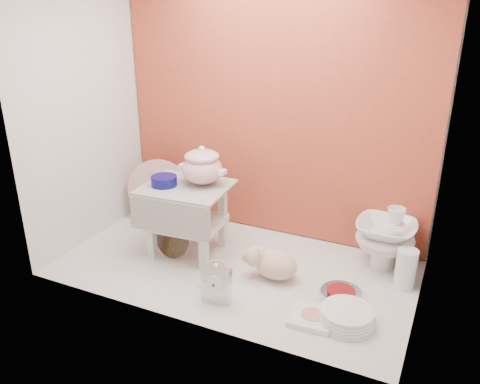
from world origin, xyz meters
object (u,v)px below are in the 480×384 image
object	(u,v)px
blue_white_vase	(171,200)
crystal_bowl	(341,297)
gold_rim_teacup	(215,274)
plush_pig	(276,264)
floral_platter	(159,191)
mantel_clock	(217,283)
dinner_plate_stack	(347,317)
soup_tureen	(202,165)
step_stool	(187,219)
porcelain_tower	(385,237)

from	to	relation	value
blue_white_vase	crystal_bowl	distance (m)	1.26
gold_rim_teacup	plush_pig	bearing A→B (deg)	34.55
floral_platter	mantel_clock	size ratio (longest dim) A/B	2.00
floral_platter	dinner_plate_stack	size ratio (longest dim) A/B	1.62
mantel_clock	blue_white_vase	bearing A→B (deg)	129.55
blue_white_vase	dinner_plate_stack	distance (m)	1.37
floral_platter	crystal_bowl	xyz separation A→B (m)	(1.24, -0.38, -0.17)
soup_tureen	dinner_plate_stack	distance (m)	1.04
soup_tureen	blue_white_vase	distance (m)	0.57
plush_pig	dinner_plate_stack	xyz separation A→B (m)	(0.41, -0.21, -0.05)
blue_white_vase	floral_platter	bearing A→B (deg)	-141.05
gold_rim_teacup	crystal_bowl	world-z (taller)	gold_rim_teacup
step_stool	floral_platter	world-z (taller)	floral_platter
porcelain_tower	crystal_bowl	bearing A→B (deg)	-105.23
plush_pig	crystal_bowl	distance (m)	0.36
plush_pig	mantel_clock	bearing A→B (deg)	-113.76
porcelain_tower	mantel_clock	bearing A→B (deg)	-134.29
soup_tureen	crystal_bowl	xyz separation A→B (m)	(0.82, -0.18, -0.46)
mantel_clock	gold_rim_teacup	size ratio (longest dim) A/B	1.69
mantel_clock	gold_rim_teacup	distance (m)	0.15
dinner_plate_stack	plush_pig	bearing A→B (deg)	152.95
blue_white_vase	plush_pig	distance (m)	0.91
step_stool	dinner_plate_stack	xyz separation A→B (m)	(0.95, -0.27, -0.16)
mantel_clock	dinner_plate_stack	bearing A→B (deg)	3.36
soup_tureen	plush_pig	bearing A→B (deg)	-14.06
crystal_bowl	blue_white_vase	bearing A→B (deg)	160.12
plush_pig	crystal_bowl	world-z (taller)	plush_pig
soup_tureen	dinner_plate_stack	size ratio (longest dim) A/B	1.03
floral_platter	plush_pig	distance (m)	0.95
step_stool	plush_pig	size ratio (longest dim) A/B	1.59
step_stool	porcelain_tower	size ratio (longest dim) A/B	1.30
floral_platter	plush_pig	bearing A→B (deg)	-19.73
floral_platter	porcelain_tower	world-z (taller)	floral_platter
blue_white_vase	plush_pig	size ratio (longest dim) A/B	0.95
dinner_plate_stack	crystal_bowl	world-z (taller)	dinner_plate_stack
soup_tureen	blue_white_vase	xyz separation A→B (m)	(-0.37, 0.25, -0.36)
soup_tureen	crystal_bowl	bearing A→B (deg)	-12.61
step_stool	gold_rim_teacup	world-z (taller)	step_stool
dinner_plate_stack	step_stool	bearing A→B (deg)	164.21
blue_white_vase	gold_rim_teacup	bearing A→B (deg)	-42.33
mantel_clock	porcelain_tower	xyz separation A→B (m)	(0.63, 0.65, 0.07)
step_stool	dinner_plate_stack	bearing A→B (deg)	-19.83
gold_rim_teacup	mantel_clock	bearing A→B (deg)	-59.30
floral_platter	porcelain_tower	xyz separation A→B (m)	(1.35, 0.03, -0.03)
soup_tureen	mantel_clock	distance (m)	0.64
crystal_bowl	floral_platter	bearing A→B (deg)	162.74
gold_rim_teacup	porcelain_tower	size ratio (longest dim) A/B	0.34
step_stool	blue_white_vase	size ratio (longest dim) A/B	1.68
floral_platter	soup_tureen	bearing A→B (deg)	-25.58
soup_tureen	gold_rim_teacup	world-z (taller)	soup_tureen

